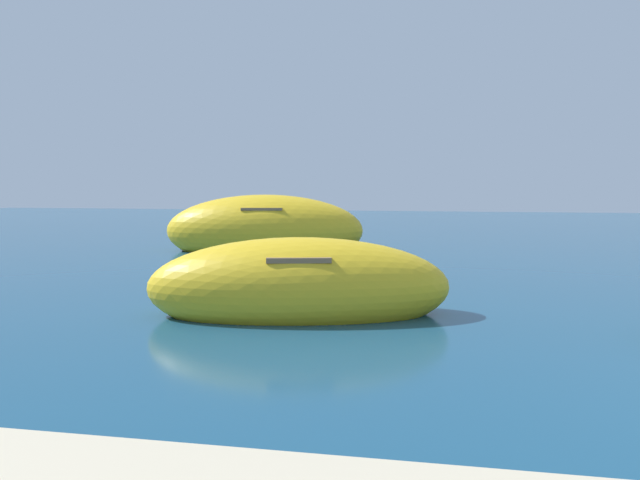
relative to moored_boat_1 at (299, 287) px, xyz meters
name	(u,v)px	position (x,y,z in m)	size (l,w,h in m)	color
moored_boat_1	(299,287)	(0.00, 0.00, 0.00)	(5.17, 2.82, 1.63)	gold
moored_boat_2	(265,231)	(-3.07, 8.88, 0.18)	(6.51, 3.56, 2.27)	gold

